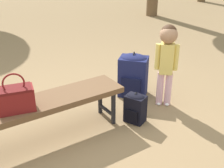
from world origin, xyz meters
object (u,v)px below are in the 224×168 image
(child_standing, at_px, (167,53))
(handbag, at_px, (16,98))
(backpack_large, at_px, (133,74))
(backpack_small, at_px, (135,107))
(park_bench, at_px, (47,105))

(child_standing, bearing_deg, handbag, 176.62)
(child_standing, xyz_separation_m, backpack_large, (-0.15, 0.42, -0.38))
(handbag, height_order, child_standing, child_standing)
(handbag, relative_size, backpack_small, 1.00)
(handbag, relative_size, child_standing, 0.36)
(backpack_small, bearing_deg, handbag, 170.18)
(backpack_large, xyz_separation_m, backpack_small, (-0.39, -0.53, -0.12))
(park_bench, distance_m, handbag, 0.35)
(handbag, height_order, backpack_large, handbag)
(park_bench, xyz_separation_m, backpack_small, (0.92, -0.26, -0.21))
(handbag, distance_m, child_standing, 1.77)
(backpack_large, relative_size, backpack_small, 1.65)
(handbag, height_order, backpack_small, handbag)
(child_standing, bearing_deg, park_bench, 174.11)
(park_bench, height_order, child_standing, child_standing)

